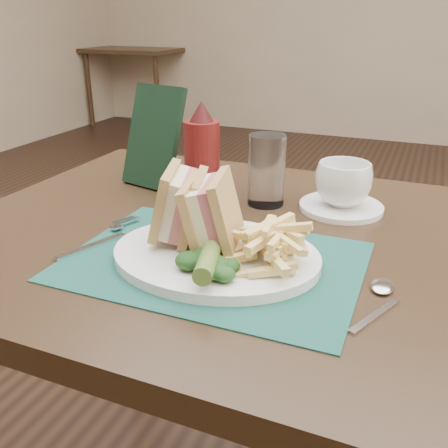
# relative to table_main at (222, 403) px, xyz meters

# --- Properties ---
(floor) EXTENTS (7.00, 7.00, 0.00)m
(floor) POSITION_rel_table_main_xyz_m (0.00, 0.50, -0.38)
(floor) COLOR black
(floor) RESTS_ON ground
(wall_back) EXTENTS (6.00, 0.00, 6.00)m
(wall_back) POSITION_rel_table_main_xyz_m (0.00, 4.00, -0.38)
(wall_back) COLOR tan
(wall_back) RESTS_ON ground
(table_main) EXTENTS (0.90, 0.75, 0.75)m
(table_main) POSITION_rel_table_main_xyz_m (0.00, 0.00, 0.00)
(table_main) COLOR black
(table_main) RESTS_ON ground
(table_bg_left) EXTENTS (0.90, 0.75, 0.75)m
(table_bg_left) POSITION_rel_table_main_xyz_m (-2.54, 3.82, 0.00)
(table_bg_left) COLOR black
(table_bg_left) RESTS_ON ground
(placemat) EXTENTS (0.42, 0.30, 0.00)m
(placemat) POSITION_rel_table_main_xyz_m (0.04, -0.12, 0.38)
(placemat) COLOR #16473E
(placemat) RESTS_ON table_main
(plate) EXTENTS (0.32, 0.26, 0.01)m
(plate) POSITION_rel_table_main_xyz_m (0.04, -0.12, 0.38)
(plate) COLOR white
(plate) RESTS_ON placemat
(sandwich_half_a) EXTENTS (0.11, 0.13, 0.11)m
(sandwich_half_a) POSITION_rel_table_main_xyz_m (-0.05, -0.10, 0.45)
(sandwich_half_a) COLOR tan
(sandwich_half_a) RESTS_ON plate
(sandwich_half_b) EXTENTS (0.10, 0.12, 0.11)m
(sandwich_half_b) POSITION_rel_table_main_xyz_m (0.01, -0.11, 0.45)
(sandwich_half_b) COLOR tan
(sandwich_half_b) RESTS_ON plate
(kale_garnish) EXTENTS (0.11, 0.08, 0.03)m
(kale_garnish) POSITION_rel_table_main_xyz_m (0.05, -0.18, 0.41)
(kale_garnish) COLOR #143413
(kale_garnish) RESTS_ON plate
(pickle_spear) EXTENTS (0.06, 0.12, 0.03)m
(pickle_spear) POSITION_rel_table_main_xyz_m (0.06, -0.17, 0.41)
(pickle_spear) COLOR #4D6C29
(pickle_spear) RESTS_ON plate
(fries_pile) EXTENTS (0.18, 0.20, 0.06)m
(fries_pile) POSITION_rel_table_main_xyz_m (0.11, -0.11, 0.42)
(fries_pile) COLOR #F3D179
(fries_pile) RESTS_ON plate
(fork) EXTENTS (0.09, 0.17, 0.01)m
(fork) POSITION_rel_table_main_xyz_m (-0.15, -0.12, 0.38)
(fork) COLOR silver
(fork) RESTS_ON placemat
(spoon) EXTENTS (0.09, 0.15, 0.01)m
(spoon) POSITION_rel_table_main_xyz_m (0.27, -0.15, 0.38)
(spoon) COLOR silver
(spoon) RESTS_ON table_main
(saucer) EXTENTS (0.19, 0.19, 0.01)m
(saucer) POSITION_rel_table_main_xyz_m (0.17, 0.16, 0.38)
(saucer) COLOR white
(saucer) RESTS_ON table_main
(coffee_cup) EXTENTS (0.12, 0.12, 0.08)m
(coffee_cup) POSITION_rel_table_main_xyz_m (0.17, 0.16, 0.42)
(coffee_cup) COLOR white
(coffee_cup) RESTS_ON saucer
(drinking_glass) EXTENTS (0.09, 0.09, 0.13)m
(drinking_glass) POSITION_rel_table_main_xyz_m (0.03, 0.14, 0.44)
(drinking_glass) COLOR silver
(drinking_glass) RESTS_ON table_main
(ketchup_bottle) EXTENTS (0.08, 0.08, 0.19)m
(ketchup_bottle) POSITION_rel_table_main_xyz_m (-0.09, 0.11, 0.47)
(ketchup_bottle) COLOR #58100F
(ketchup_bottle) RESTS_ON table_main
(check_presenter) EXTENTS (0.14, 0.10, 0.20)m
(check_presenter) POSITION_rel_table_main_xyz_m (-0.22, 0.16, 0.47)
(check_presenter) COLOR black
(check_presenter) RESTS_ON table_main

